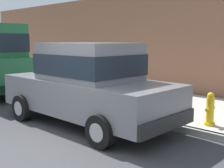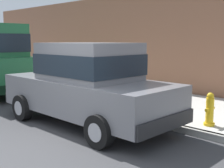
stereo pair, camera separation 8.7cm
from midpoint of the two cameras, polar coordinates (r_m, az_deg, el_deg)
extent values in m
plane|color=#38383A|center=(5.32, -16.53, -13.78)|extent=(80.00, 80.00, 0.00)
cube|color=gray|center=(7.29, 6.14, -6.80)|extent=(0.16, 64.00, 0.14)
cube|color=#B7B5AD|center=(8.74, 13.53, -4.43)|extent=(3.60, 64.00, 0.14)
cube|color=slate|center=(7.02, -4.59, -2.10)|extent=(1.82, 4.51, 0.76)
cube|color=slate|center=(6.84, -4.12, 4.38)|extent=(1.59, 2.11, 0.84)
cube|color=#19232D|center=(6.85, -4.11, 3.86)|extent=(1.63, 2.15, 0.46)
cube|color=#252527|center=(8.82, -14.02, -1.75)|extent=(1.76, 0.21, 0.28)
cube|color=#252527|center=(5.65, 10.42, -7.33)|extent=(1.76, 0.21, 0.28)
cylinder|color=black|center=(7.72, -16.52, -4.35)|extent=(0.22, 0.64, 0.64)
cylinder|color=#9E9EA3|center=(7.72, -16.52, -4.35)|extent=(0.24, 0.35, 0.35)
cylinder|color=black|center=(8.71, -6.14, -2.61)|extent=(0.22, 0.64, 0.64)
cylinder|color=#9E9EA3|center=(8.71, -6.14, -2.61)|extent=(0.24, 0.35, 0.35)
cylinder|color=black|center=(5.52, -2.02, -9.08)|extent=(0.22, 0.64, 0.64)
cylinder|color=#9E9EA3|center=(5.52, -2.02, -9.08)|extent=(0.24, 0.35, 0.35)
cylinder|color=black|center=(6.84, 9.01, -5.72)|extent=(0.22, 0.64, 0.64)
cylinder|color=#9E9EA3|center=(6.84, 9.01, -5.72)|extent=(0.24, 0.35, 0.35)
cube|color=#EAEACC|center=(8.51, -17.41, 0.17)|extent=(0.28, 0.08, 0.14)
cube|color=#EAEACC|center=(9.09, -11.21, 0.90)|extent=(0.28, 0.08, 0.14)
cube|color=black|center=(9.89, -17.86, -0.82)|extent=(1.87, 0.23, 0.28)
cylinder|color=black|center=(11.10, -15.46, -0.47)|extent=(0.23, 0.64, 0.64)
cylinder|color=#9E9EA3|center=(11.10, -15.46, -0.47)|extent=(0.25, 0.36, 0.35)
ellipsoid|color=white|center=(8.93, 6.11, -1.68)|extent=(0.47, 0.28, 0.20)
cylinder|color=white|center=(9.10, 6.49, -2.71)|extent=(0.05, 0.05, 0.18)
cylinder|color=white|center=(9.01, 7.00, -2.83)|extent=(0.05, 0.05, 0.18)
cylinder|color=white|center=(8.93, 5.17, -2.91)|extent=(0.05, 0.05, 0.18)
cylinder|color=white|center=(8.84, 5.67, -3.04)|extent=(0.05, 0.05, 0.18)
sphere|color=white|center=(9.11, 7.50, -0.93)|extent=(0.17, 0.17, 0.17)
ellipsoid|color=gray|center=(9.17, 7.91, -1.00)|extent=(0.12, 0.09, 0.06)
cone|color=white|center=(9.12, 7.25, -0.37)|extent=(0.06, 0.06, 0.07)
cone|color=white|center=(9.05, 7.67, -0.45)|extent=(0.06, 0.06, 0.07)
cylinder|color=white|center=(8.76, 4.83, -1.46)|extent=(0.12, 0.06, 0.13)
cylinder|color=gold|center=(6.87, 18.48, -7.30)|extent=(0.24, 0.24, 0.06)
cylinder|color=gold|center=(6.80, 18.60, -4.82)|extent=(0.17, 0.17, 0.55)
sphere|color=gold|center=(6.73, 18.72, -2.21)|extent=(0.15, 0.15, 0.15)
cylinder|color=gold|center=(6.68, 18.15, -4.77)|extent=(0.10, 0.07, 0.07)
cylinder|color=gold|center=(6.89, 19.05, -4.42)|extent=(0.10, 0.07, 0.07)
cube|color=#8C5B42|center=(13.02, 0.98, 8.12)|extent=(0.50, 20.00, 3.82)
camera|label=1|loc=(0.04, -89.68, 0.05)|focal=47.63mm
camera|label=2|loc=(0.04, 90.32, -0.05)|focal=47.63mm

